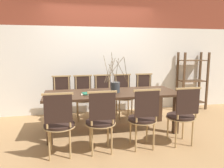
% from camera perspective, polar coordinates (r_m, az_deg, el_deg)
% --- Properties ---
extents(ground_plane, '(16.00, 16.00, 0.00)m').
position_cam_1_polar(ground_plane, '(4.14, 0.00, -12.13)').
color(ground_plane, '#A87F51').
extents(wall_rear, '(12.00, 0.06, 3.20)m').
position_cam_1_polar(wall_rear, '(5.18, -3.18, 10.24)').
color(wall_rear, white).
rests_on(wall_rear, ground_plane).
extents(dining_table, '(2.39, 0.90, 0.73)m').
position_cam_1_polar(dining_table, '(3.95, 0.00, -3.52)').
color(dining_table, '#422B1C').
rests_on(dining_table, ground_plane).
extents(chair_near_leftend, '(0.45, 0.45, 0.95)m').
position_cam_1_polar(chair_near_leftend, '(3.13, -13.66, -9.62)').
color(chair_near_leftend, black).
rests_on(chair_near_leftend, ground_plane).
extents(chair_near_left, '(0.45, 0.45, 0.95)m').
position_cam_1_polar(chair_near_left, '(3.16, -2.91, -9.16)').
color(chair_near_left, black).
rests_on(chair_near_left, ground_plane).
extents(chair_near_center, '(0.45, 0.45, 0.95)m').
position_cam_1_polar(chair_near_center, '(3.32, 8.17, -8.35)').
color(chair_near_center, black).
rests_on(chair_near_center, ground_plane).
extents(chair_near_right, '(0.45, 0.45, 0.95)m').
position_cam_1_polar(chair_near_right, '(3.58, 17.90, -7.38)').
color(chair_near_right, black).
rests_on(chair_near_right, ground_plane).
extents(chair_far_leftend, '(0.45, 0.45, 0.95)m').
position_cam_1_polar(chair_far_leftend, '(4.68, -12.93, -3.29)').
color(chair_far_leftend, black).
rests_on(chair_far_leftend, ground_plane).
extents(chair_far_left, '(0.45, 0.45, 0.95)m').
position_cam_1_polar(chair_far_left, '(4.70, -7.44, -3.10)').
color(chair_far_left, black).
rests_on(chair_far_left, ground_plane).
extents(chair_far_center, '(0.45, 0.45, 0.95)m').
position_cam_1_polar(chair_far_center, '(4.75, -2.22, -2.88)').
color(chair_far_center, black).
rests_on(chair_far_center, ground_plane).
extents(chair_far_right, '(0.45, 0.45, 0.95)m').
position_cam_1_polar(chair_far_right, '(4.85, 3.02, -2.65)').
color(chair_far_right, black).
rests_on(chair_far_right, ground_plane).
extents(chair_far_rightend, '(0.45, 0.45, 0.95)m').
position_cam_1_polar(chair_far_rightend, '(5.00, 8.74, -2.37)').
color(chair_far_rightend, black).
rests_on(chair_far_rightend, ground_plane).
extents(vase_centerpiece, '(0.46, 0.46, 0.71)m').
position_cam_1_polar(vase_centerpiece, '(3.90, 0.84, -0.60)').
color(vase_centerpiece, '#33383D').
rests_on(vase_centerpiece, dining_table).
extents(book_stack, '(0.27, 0.20, 0.03)m').
position_cam_1_polar(book_stack, '(3.75, -6.14, -2.55)').
color(book_stack, beige).
rests_on(book_stack, dining_table).
extents(shelving_rack, '(0.68, 0.37, 1.42)m').
position_cam_1_polar(shelving_rack, '(5.82, 20.16, 0.73)').
color(shelving_rack, '#513823').
rests_on(shelving_rack, ground_plane).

